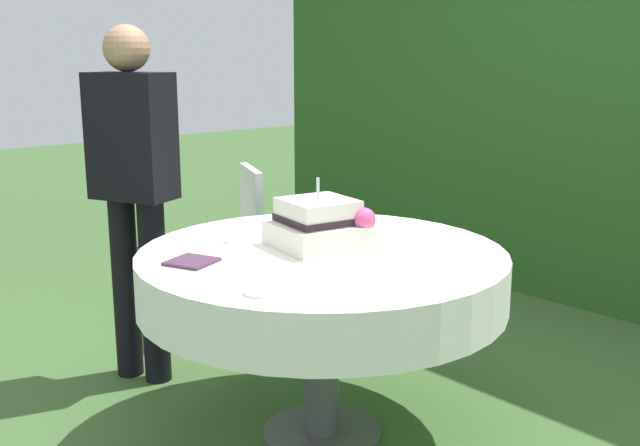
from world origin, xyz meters
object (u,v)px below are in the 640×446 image
Objects in this scene: serving_plate_near at (262,291)px; napkin_stack at (192,262)px; serving_plate_far at (237,241)px; garden_chair at (234,234)px; standing_person at (134,181)px; cake_table at (322,278)px; wedding_cake at (320,225)px.

napkin_stack is at bearing 177.35° from serving_plate_near.
serving_plate_far is 0.11× the size of garden_chair.
serving_plate_far is 0.67m from standing_person.
napkin_stack is 0.83m from standing_person.
cake_table is 0.55m from serving_plate_near.
serving_plate_near is at bearing -62.14° from cake_table.
serving_plate_near is 0.78× the size of napkin_stack.
wedding_cake reaches higher than serving_plate_near.
serving_plate_near is (0.25, -0.48, 0.11)m from cake_table.
wedding_cake is at bearing 145.93° from cake_table.
garden_chair is at bearing 107.24° from standing_person.
napkin_stack is at bearing -64.86° from serving_plate_far.
garden_chair reaches higher than napkin_stack.
serving_plate_near is 0.43m from napkin_stack.
wedding_cake is 0.51m from napkin_stack.
wedding_cake is 0.34m from serving_plate_far.
garden_chair reaches higher than cake_table.
standing_person is (-0.97, -0.25, 0.28)m from cake_table.
serving_plate_far is (-0.57, 0.32, 0.00)m from serving_plate_near.
standing_person is at bearing 165.24° from napkin_stack.
serving_plate_far and napkin_stack have the same top height.
napkin_stack is (-0.43, 0.02, 0.00)m from serving_plate_near.
cake_table is at bearing 117.86° from serving_plate_near.
cake_table is 0.20m from wedding_cake.
serving_plate_far is (-0.27, -0.19, -0.08)m from wedding_cake.
cake_table is 1.56× the size of garden_chair.
napkin_stack is at bearing -111.75° from cake_table.
standing_person reaches higher than wedding_cake.
wedding_cake is 0.96m from standing_person.
cake_table is at bearing 26.37° from serving_plate_far.
serving_plate_far is at bearing -153.63° from cake_table.
serving_plate_near is at bearing -28.95° from serving_plate_far.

